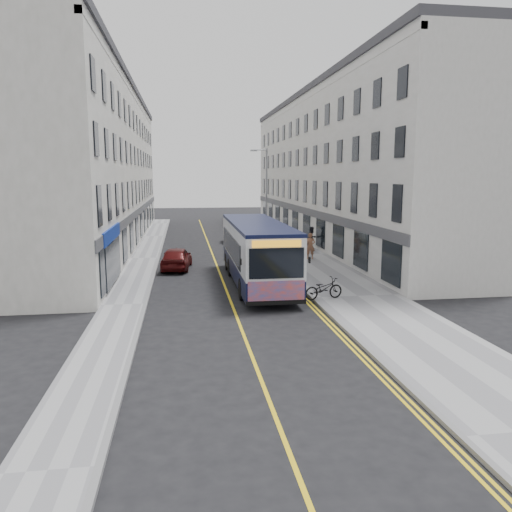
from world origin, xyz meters
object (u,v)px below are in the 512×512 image
object	(u,v)px
car_white	(235,235)
car_maroon	(177,258)
streetlamp	(266,196)
pedestrian_far	(312,238)
city_bus	(257,250)
bicycle	(324,289)
pedestrian_near	(310,246)

from	to	relation	value
car_white	car_maroon	xyz separation A→B (m)	(-4.99, -11.80, 0.01)
streetlamp	pedestrian_far	xyz separation A→B (m)	(3.83, 0.30, -3.35)
streetlamp	car_maroon	size ratio (longest dim) A/B	1.86
city_bus	car_white	world-z (taller)	city_bus
city_bus	bicycle	bearing A→B (deg)	-59.30
city_bus	car_maroon	xyz separation A→B (m)	(-4.45, 5.09, -1.16)
streetlamp	pedestrian_near	world-z (taller)	streetlamp
car_maroon	city_bus	bearing A→B (deg)	137.40
city_bus	car_maroon	world-z (taller)	city_bus
streetlamp	city_bus	world-z (taller)	streetlamp
pedestrian_near	car_white	xyz separation A→B (m)	(-4.38, 9.77, -0.31)
pedestrian_near	car_maroon	distance (m)	9.59
city_bus	car_white	xyz separation A→B (m)	(0.54, 16.89, -1.16)
pedestrian_near	pedestrian_far	size ratio (longest dim) A/B	1.01
car_maroon	pedestrian_near	bearing A→B (deg)	-161.53
city_bus	streetlamp	bearing A→B (deg)	78.14
city_bus	pedestrian_far	world-z (taller)	city_bus
bicycle	car_maroon	distance (m)	11.80
bicycle	car_maroon	world-z (taller)	car_maroon
bicycle	car_white	world-z (taller)	car_white
streetlamp	bicycle	size ratio (longest dim) A/B	4.04
city_bus	pedestrian_far	distance (m)	13.14
car_maroon	car_white	bearing A→B (deg)	-106.68
bicycle	pedestrian_near	xyz separation A→B (m)	(2.32, 11.50, 0.40)
pedestrian_far	streetlamp	bearing A→B (deg)	152.86
streetlamp	car_white	xyz separation A→B (m)	(-1.83, 5.63, -3.66)
city_bus	bicycle	xyz separation A→B (m)	(2.60, -4.37, -1.25)
streetlamp	pedestrian_near	size ratio (longest dim) A/B	4.35
bicycle	streetlamp	bearing A→B (deg)	-13.33
car_white	car_maroon	world-z (taller)	car_maroon
city_bus	car_maroon	distance (m)	6.86
pedestrian_near	car_maroon	size ratio (longest dim) A/B	0.43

